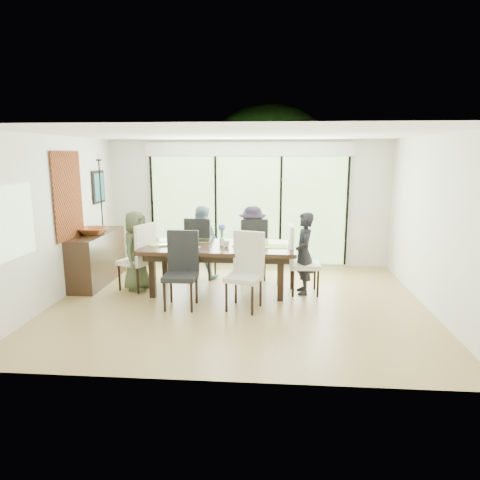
# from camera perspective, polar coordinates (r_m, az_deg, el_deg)

# --- Properties ---
(floor) EXTENTS (6.00, 5.00, 0.01)m
(floor) POSITION_cam_1_polar(r_m,az_deg,el_deg) (7.12, -0.16, -8.36)
(floor) COLOR olive
(floor) RESTS_ON ground
(ceiling) EXTENTS (6.00, 5.00, 0.01)m
(ceiling) POSITION_cam_1_polar(r_m,az_deg,el_deg) (6.70, -0.17, 14.00)
(ceiling) COLOR white
(ceiling) RESTS_ON wall_back
(wall_back) EXTENTS (6.00, 0.02, 2.70)m
(wall_back) POSITION_cam_1_polar(r_m,az_deg,el_deg) (9.26, 1.10, 4.89)
(wall_back) COLOR silver
(wall_back) RESTS_ON floor
(wall_front) EXTENTS (6.00, 0.02, 2.70)m
(wall_front) POSITION_cam_1_polar(r_m,az_deg,el_deg) (4.33, -2.86, -2.66)
(wall_front) COLOR silver
(wall_front) RESTS_ON floor
(wall_left) EXTENTS (0.02, 5.00, 2.70)m
(wall_left) POSITION_cam_1_polar(r_m,az_deg,el_deg) (7.63, -23.33, 2.56)
(wall_left) COLOR silver
(wall_left) RESTS_ON floor
(wall_right) EXTENTS (0.02, 5.00, 2.70)m
(wall_right) POSITION_cam_1_polar(r_m,az_deg,el_deg) (7.19, 24.50, 1.97)
(wall_right) COLOR white
(wall_right) RESTS_ON floor
(glass_doors) EXTENTS (4.20, 0.02, 2.30)m
(glass_doors) POSITION_cam_1_polar(r_m,az_deg,el_deg) (9.24, 1.08, 3.93)
(glass_doors) COLOR #598C3F
(glass_doors) RESTS_ON wall_back
(blinds_header) EXTENTS (4.40, 0.06, 0.28)m
(blinds_header) POSITION_cam_1_polar(r_m,az_deg,el_deg) (9.15, 1.11, 12.02)
(blinds_header) COLOR white
(blinds_header) RESTS_ON wall_back
(mullion_a) EXTENTS (0.05, 0.04, 2.30)m
(mullion_a) POSITION_cam_1_polar(r_m,az_deg,el_deg) (9.58, -11.59, 3.97)
(mullion_a) COLOR black
(mullion_a) RESTS_ON wall_back
(mullion_b) EXTENTS (0.05, 0.04, 2.30)m
(mullion_b) POSITION_cam_1_polar(r_m,az_deg,el_deg) (9.30, -3.25, 3.96)
(mullion_b) COLOR black
(mullion_b) RESTS_ON wall_back
(mullion_c) EXTENTS (0.05, 0.04, 2.30)m
(mullion_c) POSITION_cam_1_polar(r_m,az_deg,el_deg) (9.21, 5.43, 3.86)
(mullion_c) COLOR black
(mullion_c) RESTS_ON wall_back
(mullion_d) EXTENTS (0.05, 0.04, 2.30)m
(mullion_d) POSITION_cam_1_polar(r_m,az_deg,el_deg) (9.34, 14.07, 3.68)
(mullion_d) COLOR black
(mullion_d) RESTS_ON wall_back
(side_window) EXTENTS (0.02, 0.90, 1.00)m
(side_window) POSITION_cam_1_polar(r_m,az_deg,el_deg) (6.57, -27.94, 2.18)
(side_window) COLOR #8CAD7F
(side_window) RESTS_ON wall_left
(deck) EXTENTS (6.00, 1.80, 0.10)m
(deck) POSITION_cam_1_polar(r_m,az_deg,el_deg) (10.38, 1.36, -2.25)
(deck) COLOR brown
(deck) RESTS_ON ground
(rail_top) EXTENTS (6.00, 0.08, 0.06)m
(rail_top) POSITION_cam_1_polar(r_m,az_deg,el_deg) (11.04, 1.60, 1.75)
(rail_top) COLOR brown
(rail_top) RESTS_ON deck
(foliage_left) EXTENTS (3.20, 3.20, 3.20)m
(foliage_left) POSITION_cam_1_polar(r_m,az_deg,el_deg) (12.14, -6.71, 6.79)
(foliage_left) COLOR #14380F
(foliage_left) RESTS_ON ground
(foliage_mid) EXTENTS (4.00, 4.00, 4.00)m
(foliage_mid) POSITION_cam_1_polar(r_m,az_deg,el_deg) (12.49, 3.86, 8.62)
(foliage_mid) COLOR #14380F
(foliage_mid) RESTS_ON ground
(foliage_right) EXTENTS (2.80, 2.80, 2.80)m
(foliage_right) POSITION_cam_1_polar(r_m,az_deg,el_deg) (11.85, 12.56, 5.61)
(foliage_right) COLOR #14380F
(foliage_right) RESTS_ON ground
(foliage_far) EXTENTS (3.60, 3.60, 3.60)m
(foliage_far) POSITION_cam_1_polar(r_m,az_deg,el_deg) (13.25, -0.48, 8.03)
(foliage_far) COLOR #14380F
(foliage_far) RESTS_ON ground
(table_top) EXTENTS (2.65, 1.22, 0.07)m
(table_top) POSITION_cam_1_polar(r_m,az_deg,el_deg) (7.49, -2.84, -0.99)
(table_top) COLOR black
(table_top) RESTS_ON floor
(table_apron) EXTENTS (2.43, 1.00, 0.11)m
(table_apron) POSITION_cam_1_polar(r_m,az_deg,el_deg) (7.51, -2.84, -1.73)
(table_apron) COLOR black
(table_apron) RESTS_ON floor
(table_leg_fl) EXTENTS (0.10, 0.10, 0.76)m
(table_leg_fl) POSITION_cam_1_polar(r_m,az_deg,el_deg) (7.40, -11.60, -4.68)
(table_leg_fl) COLOR black
(table_leg_fl) RESTS_ON floor
(table_leg_fr) EXTENTS (0.10, 0.10, 0.76)m
(table_leg_fr) POSITION_cam_1_polar(r_m,az_deg,el_deg) (7.12, 5.44, -5.13)
(table_leg_fr) COLOR black
(table_leg_fr) RESTS_ON floor
(table_leg_bl) EXTENTS (0.10, 0.10, 0.76)m
(table_leg_bl) POSITION_cam_1_polar(r_m,az_deg,el_deg) (8.20, -9.95, -3.03)
(table_leg_bl) COLOR black
(table_leg_bl) RESTS_ON floor
(table_leg_br) EXTENTS (0.10, 0.10, 0.76)m
(table_leg_br) POSITION_cam_1_polar(r_m,az_deg,el_deg) (7.94, 5.35, -3.37)
(table_leg_br) COLOR black
(table_leg_br) RESTS_ON floor
(chair_left_end) EXTENTS (0.67, 0.67, 1.22)m
(chair_left_end) POSITION_cam_1_polar(r_m,az_deg,el_deg) (7.86, -13.75, -2.11)
(chair_left_end) COLOR white
(chair_left_end) RESTS_ON floor
(chair_right_end) EXTENTS (0.53, 0.53, 1.22)m
(chair_right_end) POSITION_cam_1_polar(r_m,az_deg,el_deg) (7.49, 8.64, -2.57)
(chair_right_end) COLOR silver
(chair_right_end) RESTS_ON floor
(chair_far_left) EXTENTS (0.58, 0.58, 1.22)m
(chair_far_left) POSITION_cam_1_polar(r_m,az_deg,el_deg) (8.41, -5.14, -0.94)
(chair_far_left) COLOR black
(chair_far_left) RESTS_ON floor
(chair_far_right) EXTENTS (0.59, 0.59, 1.22)m
(chair_far_right) POSITION_cam_1_polar(r_m,az_deg,el_deg) (8.31, 1.68, -1.06)
(chair_far_right) COLOR black
(chair_far_right) RESTS_ON floor
(chair_near_left) EXTENTS (0.51, 0.51, 1.22)m
(chair_near_left) POSITION_cam_1_polar(r_m,az_deg,el_deg) (6.78, -7.97, -4.03)
(chair_near_left) COLOR black
(chair_near_left) RESTS_ON floor
(chair_near_right) EXTENTS (0.63, 0.63, 1.22)m
(chair_near_right) POSITION_cam_1_polar(r_m,az_deg,el_deg) (6.64, 0.51, -4.25)
(chair_near_right) COLOR beige
(chair_near_right) RESTS_ON floor
(person_left_end) EXTENTS (0.52, 0.73, 1.43)m
(person_left_end) POSITION_cam_1_polar(r_m,az_deg,el_deg) (7.83, -13.65, -1.37)
(person_left_end) COLOR #465136
(person_left_end) RESTS_ON floor
(person_right_end) EXTENTS (0.48, 0.70, 1.43)m
(person_right_end) POSITION_cam_1_polar(r_m,az_deg,el_deg) (7.47, 8.51, -1.79)
(person_right_end) COLOR black
(person_right_end) RESTS_ON floor
(person_far_left) EXTENTS (0.73, 0.54, 1.43)m
(person_far_left) POSITION_cam_1_polar(r_m,az_deg,el_deg) (8.37, -5.18, -0.27)
(person_far_left) COLOR #7B9FB1
(person_far_left) RESTS_ON floor
(person_far_right) EXTENTS (0.72, 0.52, 1.43)m
(person_far_right) POSITION_cam_1_polar(r_m,az_deg,el_deg) (8.27, 1.68, -0.38)
(person_far_right) COLOR black
(person_far_right) RESTS_ON floor
(placemat_left) EXTENTS (0.49, 0.35, 0.01)m
(placemat_left) POSITION_cam_1_polar(r_m,az_deg,el_deg) (7.66, -9.92, -0.59)
(placemat_left) COLOR #8AAA3C
(placemat_left) RESTS_ON table_top
(placemat_right) EXTENTS (0.49, 0.35, 0.01)m
(placemat_right) POSITION_cam_1_polar(r_m,az_deg,el_deg) (7.42, 4.45, -0.83)
(placemat_right) COLOR #94B540
(placemat_right) RESTS_ON table_top
(placemat_far_l) EXTENTS (0.49, 0.35, 0.01)m
(placemat_far_l) POSITION_cam_1_polar(r_m,az_deg,el_deg) (7.93, -5.71, -0.05)
(placemat_far_l) COLOR olive
(placemat_far_l) RESTS_ON table_top
(placemat_far_r) EXTENTS (0.49, 0.35, 0.01)m
(placemat_far_r) POSITION_cam_1_polar(r_m,az_deg,el_deg) (7.82, 1.52, -0.17)
(placemat_far_r) COLOR #90BC43
(placemat_far_r) RESTS_ON table_top
(placemat_paper) EXTENTS (0.49, 0.35, 0.01)m
(placemat_paper) POSITION_cam_1_polar(r_m,az_deg,el_deg) (7.28, -7.44, -1.13)
(placemat_paper) COLOR white
(placemat_paper) RESTS_ON table_top
(tablet_far_l) EXTENTS (0.29, 0.20, 0.01)m
(tablet_far_l) POSITION_cam_1_polar(r_m,az_deg,el_deg) (7.87, -5.05, -0.06)
(tablet_far_l) COLOR black
(tablet_far_l) RESTS_ON table_top
(tablet_far_r) EXTENTS (0.27, 0.19, 0.01)m
(tablet_far_r) POSITION_cam_1_polar(r_m,az_deg,el_deg) (7.77, 1.14, -0.17)
(tablet_far_r) COLOR black
(tablet_far_r) RESTS_ON table_top
(papers) EXTENTS (0.33, 0.24, 0.00)m
(papers) POSITION_cam_1_polar(r_m,az_deg,el_deg) (7.38, 2.51, -0.89)
(papers) COLOR white
(papers) RESTS_ON table_top
(platter_base) EXTENTS (0.29, 0.29, 0.03)m
(platter_base) POSITION_cam_1_polar(r_m,az_deg,el_deg) (7.28, -7.45, -1.00)
(platter_base) COLOR white
(platter_base) RESTS_ON table_top
(platter_snacks) EXTENTS (0.22, 0.22, 0.02)m
(platter_snacks) POSITION_cam_1_polar(r_m,az_deg,el_deg) (7.27, -7.45, -0.85)
(platter_snacks) COLOR #C37517
(platter_snacks) RESTS_ON table_top
(vase) EXTENTS (0.09, 0.09, 0.13)m
(vase) POSITION_cam_1_polar(r_m,az_deg,el_deg) (7.51, -2.42, -0.17)
(vase) COLOR silver
(vase) RESTS_ON table_top
(hyacinth_stems) EXTENTS (0.04, 0.04, 0.18)m
(hyacinth_stems) POSITION_cam_1_polar(r_m,az_deg,el_deg) (7.48, -2.43, 0.83)
(hyacinth_stems) COLOR #337226
(hyacinth_stems) RESTS_ON table_top
(hyacinth_blooms) EXTENTS (0.12, 0.12, 0.12)m
(hyacinth_blooms) POSITION_cam_1_polar(r_m,az_deg,el_deg) (7.46, -2.44, 1.66)
(hyacinth_blooms) COLOR #505EC9
(hyacinth_blooms) RESTS_ON table_top
(laptop) EXTENTS (0.43, 0.37, 0.03)m
(laptop) POSITION_cam_1_polar(r_m,az_deg,el_deg) (7.54, -9.37, -0.68)
(laptop) COLOR silver
(laptop) RESTS_ON table_top
(cup_a) EXTENTS (0.18, 0.18, 0.11)m
(cup_a) POSITION_cam_1_polar(r_m,az_deg,el_deg) (7.73, -7.86, -0.03)
(cup_a) COLOR white
(cup_a) RESTS_ON table_top
(cup_b) EXTENTS (0.14, 0.14, 0.10)m
(cup_b) POSITION_cam_1_polar(r_m,az_deg,el_deg) (7.35, -1.79, -0.53)
(cup_b) COLOR white
(cup_b) RESTS_ON table_top
(cup_c) EXTENTS (0.18, 0.18, 0.11)m
(cup_c) POSITION_cam_1_polar(r_m,az_deg,el_deg) (7.51, 3.31, -0.28)
(cup_c) COLOR white
(cup_c) RESTS_ON table_top
(book) EXTENTS (0.21, 0.27, 0.02)m
(book) POSITION_cam_1_polar(r_m,az_deg,el_deg) (7.50, -0.90, -0.62)
(book) COLOR white
(book) RESTS_ON table_top
(sideboard) EXTENTS (0.47, 1.69, 0.95)m
(sideboard) POSITION_cam_1_polar(r_m,az_deg,el_deg) (8.52, -18.48, -2.27)
(sideboard) COLOR black
(sideboard) RESTS_ON floor
(bowl) EXTENTS (0.50, 0.50, 0.12)m
(bowl) POSITION_cam_1_polar(r_m,az_deg,el_deg) (8.32, -18.97, 1.16)
(bowl) COLOR brown
(bowl) RESTS_ON sideboard
(candlestick_base) EXTENTS (0.11, 0.11, 0.04)m
(candlestick_base) POSITION_cam_1_polar(r_m,az_deg,el_deg) (8.74, -17.80, 1.43)
(candlestick_base) COLOR black
(candlestick_base) RESTS_ON sideboard
(candlestick_shaft) EXTENTS (0.03, 0.03, 1.32)m
(candlestick_shaft) POSITION_cam_1_polar(r_m,az_deg,el_deg) (8.65, -18.07, 5.76)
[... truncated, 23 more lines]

